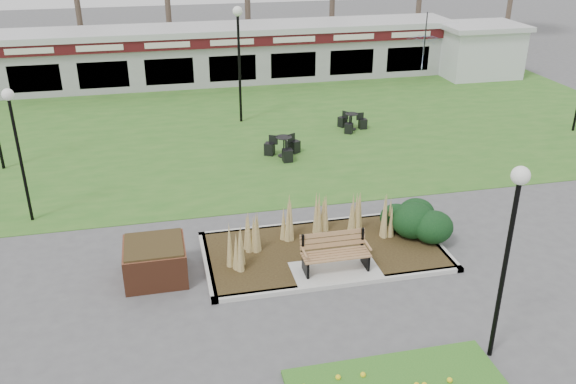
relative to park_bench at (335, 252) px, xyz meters
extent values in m
plane|color=#515154|center=(0.00, -0.25, -0.59)|extent=(100.00, 100.00, 0.00)
cube|color=#2F6A21|center=(0.00, 11.75, -0.58)|extent=(34.00, 16.00, 0.02)
cube|color=black|center=(0.00, 0.95, -0.53)|extent=(6.22, 3.22, 0.12)
cube|color=#B7B7B2|center=(0.00, -0.66, -0.53)|extent=(6.40, 0.18, 0.12)
cube|color=#B7B7B2|center=(0.00, 2.56, -0.53)|extent=(6.40, 0.18, 0.12)
cube|color=#B7B7B2|center=(-3.11, 0.95, -0.53)|extent=(0.18, 3.40, 0.12)
cube|color=#B7B7B2|center=(3.11, 0.95, -0.53)|extent=(0.18, 3.40, 0.12)
cube|color=#B7B7B2|center=(0.00, -0.10, -0.52)|extent=(2.20, 1.20, 0.13)
cone|color=tan|center=(-1.90, 1.35, 0.11)|extent=(0.36, 0.36, 1.15)
cone|color=tan|center=(-0.90, 1.75, 0.11)|extent=(0.36, 0.36, 1.15)
cone|color=tan|center=(0.20, 1.95, 0.11)|extent=(0.36, 0.36, 1.15)
cone|color=tan|center=(1.10, 1.75, 0.11)|extent=(0.36, 0.36, 1.15)
cone|color=tan|center=(1.90, 1.35, 0.11)|extent=(0.36, 0.36, 1.15)
cone|color=tan|center=(-2.40, 0.55, 0.11)|extent=(0.36, 0.36, 1.15)
ellipsoid|color=black|center=(2.60, 1.15, 0.00)|extent=(1.21, 1.10, 0.99)
ellipsoid|color=black|center=(3.00, 0.75, -0.04)|extent=(1.10, 1.00, 0.90)
ellipsoid|color=black|center=(2.90, 1.65, -0.06)|extent=(1.06, 0.96, 0.86)
ellipsoid|color=black|center=(2.30, 1.65, -0.11)|extent=(0.92, 0.84, 0.76)
cube|color=#A57F4A|center=(0.00, -0.10, -0.03)|extent=(1.70, 0.57, 0.04)
cube|color=#A57F4A|center=(0.00, 0.21, 0.25)|extent=(1.70, 0.13, 0.44)
cube|color=black|center=(-0.78, -0.10, -0.25)|extent=(0.06, 0.55, 0.42)
cube|color=black|center=(0.78, -0.10, -0.25)|extent=(0.06, 0.55, 0.42)
cube|color=black|center=(-0.78, 0.20, 0.22)|extent=(0.06, 0.06, 0.50)
cube|color=black|center=(0.78, 0.20, 0.22)|extent=(0.06, 0.06, 0.50)
cube|color=#A57F4A|center=(-0.82, -0.12, 0.15)|extent=(0.05, 0.50, 0.04)
cube|color=#A57F4A|center=(0.82, -0.12, 0.15)|extent=(0.05, 0.50, 0.04)
cube|color=brown|center=(-4.40, 0.75, -0.14)|extent=(1.50, 1.50, 0.90)
cube|color=black|center=(-4.40, 0.75, 0.33)|extent=(1.40, 1.40, 0.06)
cube|color=#9C9C9F|center=(0.00, 19.75, 0.71)|extent=(24.00, 3.00, 2.60)
cube|color=#470F13|center=(0.00, 18.20, 1.76)|extent=(24.00, 0.18, 0.55)
cube|color=silver|center=(0.00, 19.75, 2.16)|extent=(24.60, 3.40, 0.30)
cube|color=silver|center=(0.00, 18.09, 1.76)|extent=(22.00, 0.02, 0.28)
cube|color=black|center=(0.00, 18.30, 0.41)|extent=(22.00, 0.10, 1.30)
cube|color=silver|center=(13.50, 17.75, 0.71)|extent=(4.00, 3.00, 2.60)
cube|color=silver|center=(13.50, 17.75, 2.11)|extent=(4.40, 3.40, 0.25)
cylinder|color=#47382B|center=(-9.00, 27.75, 2.00)|extent=(0.36, 0.36, 5.17)
cylinder|color=#47382B|center=(-3.00, 27.75, 2.00)|extent=(0.36, 0.36, 5.17)
cylinder|color=#47382B|center=(3.00, 27.75, 2.00)|extent=(0.36, 0.36, 5.17)
cylinder|color=#47382B|center=(9.00, 27.75, 2.00)|extent=(0.36, 0.36, 5.17)
cylinder|color=#47382B|center=(15.00, 27.75, 2.00)|extent=(0.36, 0.36, 5.17)
cylinder|color=#47382B|center=(21.00, 27.75, 2.00)|extent=(0.36, 0.36, 5.17)
cylinder|color=black|center=(2.22, -3.75, 1.35)|extent=(0.10, 0.10, 3.87)
sphere|color=white|center=(2.22, -3.75, 3.44)|extent=(0.35, 0.35, 0.35)
cylinder|color=black|center=(-7.91, 4.70, 1.25)|extent=(0.09, 0.09, 3.68)
sphere|color=white|center=(-7.91, 4.70, 3.24)|extent=(0.33, 0.33, 0.33)
cylinder|color=black|center=(-0.46, 12.55, 1.65)|extent=(0.11, 0.11, 4.48)
sphere|color=white|center=(-0.46, 12.55, 4.07)|extent=(0.40, 0.40, 0.40)
cylinder|color=black|center=(3.86, 10.46, -0.55)|extent=(0.40, 0.40, 0.03)
cylinder|color=black|center=(3.86, 10.46, -0.23)|extent=(0.05, 0.05, 0.66)
cylinder|color=black|center=(3.86, 10.46, 0.10)|extent=(0.55, 0.55, 0.02)
cube|color=black|center=(4.36, 10.46, -0.36)|extent=(0.31, 0.31, 0.42)
cube|color=black|center=(3.62, 10.89, -0.36)|extent=(0.42, 0.42, 0.42)
cube|color=black|center=(3.61, 10.03, -0.36)|extent=(0.42, 0.42, 0.42)
cylinder|color=black|center=(0.46, 8.10, -0.55)|extent=(0.44, 0.44, 0.03)
cylinder|color=black|center=(0.46, 8.10, -0.20)|extent=(0.05, 0.05, 0.72)
cylinder|color=black|center=(0.46, 8.10, 0.18)|extent=(0.60, 0.60, 0.03)
cube|color=black|center=(0.93, 8.39, -0.34)|extent=(0.47, 0.47, 0.46)
cube|color=black|center=(-0.03, 8.36, -0.34)|extent=(0.46, 0.46, 0.46)
cube|color=black|center=(0.48, 7.54, -0.34)|extent=(0.35, 0.35, 0.46)
cylinder|color=black|center=(9.91, 17.01, 0.51)|extent=(0.06, 0.06, 2.20)
imported|color=#3550BA|center=(9.91, 17.01, 1.03)|extent=(2.36, 2.39, 1.86)
camera|label=1|loc=(-4.04, -12.60, 7.74)|focal=38.00mm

